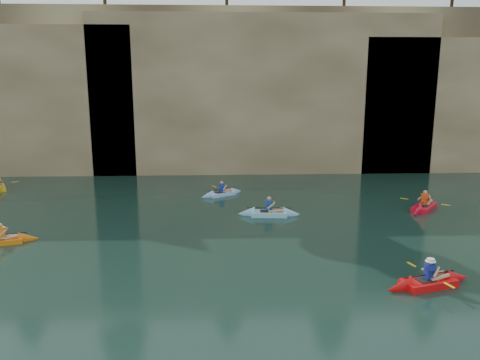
{
  "coord_description": "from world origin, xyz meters",
  "views": [
    {
      "loc": [
        -1.16,
        -11.07,
        6.56
      ],
      "look_at": [
        -0.42,
        5.58,
        3.0
      ],
      "focal_mm": 35.0,
      "sensor_mm": 36.0,
      "label": 1
    }
  ],
  "objects_px": {
    "kayaker_red_far": "(424,207)",
    "main_kayaker": "(429,282)",
    "kayaker_orange": "(2,240)",
    "kayaker_ltblue_near": "(269,213)"
  },
  "relations": [
    {
      "from": "kayaker_orange",
      "to": "kayaker_ltblue_near",
      "type": "height_order",
      "value": "kayaker_ltblue_near"
    },
    {
      "from": "kayaker_ltblue_near",
      "to": "kayaker_red_far",
      "type": "distance_m",
      "value": 8.2
    },
    {
      "from": "kayaker_ltblue_near",
      "to": "kayaker_red_far",
      "type": "height_order",
      "value": "kayaker_red_far"
    },
    {
      "from": "main_kayaker",
      "to": "kayaker_orange",
      "type": "distance_m",
      "value": 16.42
    },
    {
      "from": "main_kayaker",
      "to": "kayaker_orange",
      "type": "height_order",
      "value": "main_kayaker"
    },
    {
      "from": "kayaker_ltblue_near",
      "to": "kayaker_red_far",
      "type": "xyz_separation_m",
      "value": [
        8.16,
        0.8,
        0.0
      ]
    },
    {
      "from": "main_kayaker",
      "to": "kayaker_red_far",
      "type": "relative_size",
      "value": 1.04
    },
    {
      "from": "main_kayaker",
      "to": "kayaker_orange",
      "type": "bearing_deg",
      "value": 147.03
    },
    {
      "from": "kayaker_red_far",
      "to": "main_kayaker",
      "type": "bearing_deg",
      "value": -162.64
    },
    {
      "from": "main_kayaker",
      "to": "kayaker_orange",
      "type": "relative_size",
      "value": 1.13
    }
  ]
}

